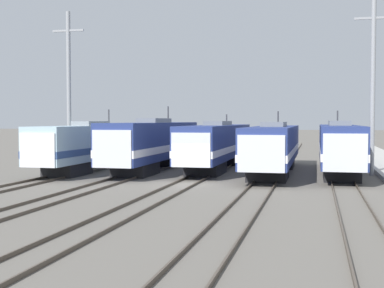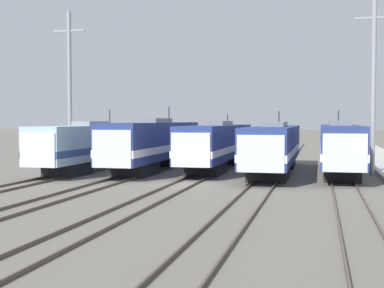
{
  "view_description": "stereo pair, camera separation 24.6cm",
  "coord_description": "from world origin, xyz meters",
  "px_view_note": "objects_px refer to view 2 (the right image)",
  "views": [
    {
      "loc": [
        8.02,
        -32.68,
        4.03
      ],
      "look_at": [
        -0.28,
        2.86,
        2.42
      ],
      "focal_mm": 50.0,
      "sensor_mm": 36.0,
      "label": 1
    },
    {
      "loc": [
        8.26,
        -32.62,
        4.03
      ],
      "look_at": [
        -0.28,
        2.86,
        2.42
      ],
      "focal_mm": 50.0,
      "sensor_mm": 36.0,
      "label": 2
    }
  ],
  "objects_px": {
    "locomotive_far_left": "(90,145)",
    "locomotive_center_right": "(274,147)",
    "locomotive_far_right": "(340,147)",
    "catenary_tower_right": "(373,84)",
    "catenary_tower_left": "(70,88)",
    "locomotive_center_left": "(153,144)",
    "locomotive_center": "(218,144)"
  },
  "relations": [
    {
      "from": "locomotive_far_left",
      "to": "locomotive_center_right",
      "type": "distance_m",
      "value": 14.58
    },
    {
      "from": "locomotive_center_right",
      "to": "locomotive_far_right",
      "type": "height_order",
      "value": "locomotive_far_right"
    },
    {
      "from": "locomotive_far_left",
      "to": "catenary_tower_right",
      "type": "height_order",
      "value": "catenary_tower_right"
    },
    {
      "from": "catenary_tower_left",
      "to": "catenary_tower_right",
      "type": "distance_m",
      "value": 23.92
    },
    {
      "from": "locomotive_center_left",
      "to": "locomotive_center_right",
      "type": "bearing_deg",
      "value": -1.91
    },
    {
      "from": "locomotive_far_left",
      "to": "locomotive_far_right",
      "type": "xyz_separation_m",
      "value": [
        19.37,
        1.65,
        0.02
      ]
    },
    {
      "from": "catenary_tower_right",
      "to": "locomotive_far_right",
      "type": "bearing_deg",
      "value": 168.5
    },
    {
      "from": "catenary_tower_right",
      "to": "locomotive_center_right",
      "type": "bearing_deg",
      "value": -179.91
    },
    {
      "from": "catenary_tower_left",
      "to": "locomotive_far_left",
      "type": "bearing_deg",
      "value": -27.57
    },
    {
      "from": "locomotive_center_left",
      "to": "locomotive_far_right",
      "type": "distance_m",
      "value": 14.53
    },
    {
      "from": "locomotive_far_left",
      "to": "catenary_tower_right",
      "type": "bearing_deg",
      "value": 3.15
    },
    {
      "from": "locomotive_center_right",
      "to": "locomotive_far_right",
      "type": "xyz_separation_m",
      "value": [
        4.84,
        0.47,
        0.04
      ]
    },
    {
      "from": "locomotive_center_left",
      "to": "catenary_tower_left",
      "type": "xyz_separation_m",
      "value": [
        -7.13,
        -0.31,
        4.53
      ]
    },
    {
      "from": "locomotive_far_right",
      "to": "catenary_tower_right",
      "type": "distance_m",
      "value": 5.17
    },
    {
      "from": "locomotive_center_right",
      "to": "catenary_tower_left",
      "type": "relative_size",
      "value": 1.51
    },
    {
      "from": "locomotive_far_left",
      "to": "locomotive_center",
      "type": "height_order",
      "value": "locomotive_far_left"
    },
    {
      "from": "locomotive_center_right",
      "to": "catenary_tower_right",
      "type": "height_order",
      "value": "catenary_tower_right"
    },
    {
      "from": "locomotive_center_right",
      "to": "locomotive_center_left",
      "type": "bearing_deg",
      "value": 178.09
    },
    {
      "from": "locomotive_far_right",
      "to": "catenary_tower_left",
      "type": "relative_size",
      "value": 1.37
    },
    {
      "from": "locomotive_center_left",
      "to": "locomotive_center",
      "type": "relative_size",
      "value": 0.94
    },
    {
      "from": "locomotive_far_right",
      "to": "catenary_tower_left",
      "type": "distance_m",
      "value": 22.15
    },
    {
      "from": "locomotive_center_left",
      "to": "catenary_tower_left",
      "type": "height_order",
      "value": "catenary_tower_left"
    },
    {
      "from": "locomotive_far_right",
      "to": "catenary_tower_right",
      "type": "bearing_deg",
      "value": -11.5
    },
    {
      "from": "locomotive_center",
      "to": "locomotive_center_right",
      "type": "distance_m",
      "value": 5.5
    },
    {
      "from": "catenary_tower_right",
      "to": "locomotive_center",
      "type": "bearing_deg",
      "value": 167.73
    },
    {
      "from": "locomotive_center",
      "to": "locomotive_center_right",
      "type": "height_order",
      "value": "locomotive_center_right"
    },
    {
      "from": "locomotive_center_left",
      "to": "locomotive_center_right",
      "type": "distance_m",
      "value": 9.69
    },
    {
      "from": "locomotive_far_right",
      "to": "locomotive_center_right",
      "type": "bearing_deg",
      "value": -174.43
    },
    {
      "from": "locomotive_center",
      "to": "locomotive_far_left",
      "type": "bearing_deg",
      "value": -158.62
    },
    {
      "from": "locomotive_center_left",
      "to": "catenary_tower_right",
      "type": "height_order",
      "value": "catenary_tower_right"
    },
    {
      "from": "locomotive_center_left",
      "to": "locomotive_far_right",
      "type": "xyz_separation_m",
      "value": [
        14.53,
        0.15,
        -0.09
      ]
    },
    {
      "from": "locomotive_center",
      "to": "catenary_tower_right",
      "type": "height_order",
      "value": "catenary_tower_right"
    }
  ]
}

